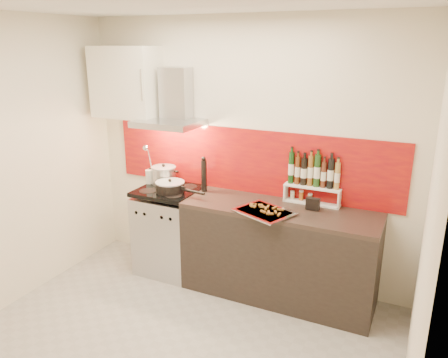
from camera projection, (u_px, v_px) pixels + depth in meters
The scene contains 16 objects.
floor at pixel (173, 347), 3.51m from camera, with size 3.40×3.40×0.00m, color #9E9991.
back_wall at pixel (243, 152), 4.32m from camera, with size 3.40×0.02×2.60m, color silver.
left_wall at pixel (2, 167), 3.82m from camera, with size 0.02×2.80×2.60m, color silver.
right_wall at pixel (427, 238), 2.42m from camera, with size 0.02×2.80×2.60m, color silver.
backsplash at pixel (248, 161), 4.32m from camera, with size 3.00×0.02×0.64m, color maroon.
range_stove at pixel (170, 231), 4.61m from camera, with size 0.60×0.60×0.91m.
counter at pixel (279, 252), 4.11m from camera, with size 1.80×0.60×0.90m.
range_hood at pixel (173, 105), 4.34m from camera, with size 0.62×0.50×0.61m.
upper_cabinet at pixel (126, 82), 4.49m from camera, with size 0.70×0.35×0.72m, color white.
stock_pot at pixel (164, 175), 4.60m from camera, with size 0.26×0.26×0.22m.
saute_pan at pixel (171, 187), 4.37m from camera, with size 0.57×0.29×0.14m.
utensil_jar at pixel (149, 172), 4.61m from camera, with size 0.09×0.14×0.44m.
pepper_mill at pixel (204, 175), 4.38m from camera, with size 0.06×0.06×0.36m.
step_shelf at pixel (313, 180), 4.03m from camera, with size 0.53×0.14×0.47m.
caddy_box at pixel (313, 204), 3.91m from camera, with size 0.12×0.05×0.11m, color black.
baking_tray at pixel (264, 212), 3.84m from camera, with size 0.58×0.52×0.03m.
Camera 1 is at (1.64, -2.48, 2.34)m, focal length 35.00 mm.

